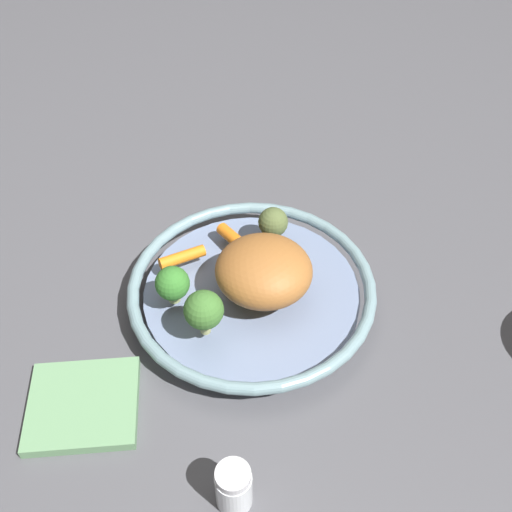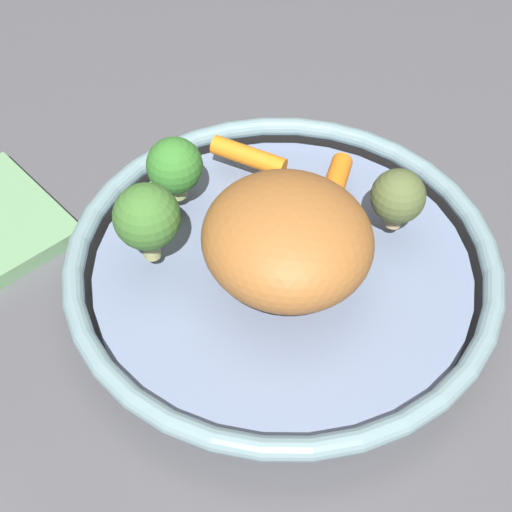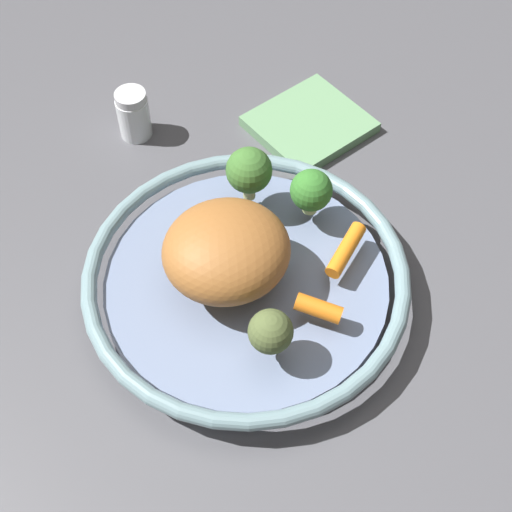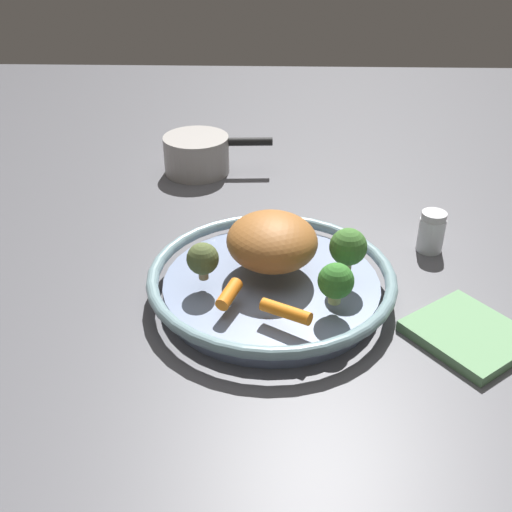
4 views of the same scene
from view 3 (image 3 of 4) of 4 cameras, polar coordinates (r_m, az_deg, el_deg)
The scene contains 10 objects.
ground_plane at distance 0.78m, azimuth -0.86°, elevation -2.95°, with size 2.45×2.45×0.00m, color #4C4C51.
serving_bowl at distance 0.77m, azimuth -0.88°, elevation -2.01°, with size 0.34×0.34×0.04m.
roast_chicken_piece at distance 0.72m, azimuth -2.43°, elevation 0.59°, with size 0.13×0.12×0.07m, color #9A5E2C.
baby_carrot_right at distance 0.72m, azimuth 4.73°, elevation -4.06°, with size 0.02×0.02×0.05m, color orange.
baby_carrot_back at distance 0.76m, azimuth 6.85°, elevation 0.47°, with size 0.02×0.02×0.07m, color orange.
broccoli_floret_edge at distance 0.78m, azimuth -0.66°, elevation 6.61°, with size 0.05×0.05×0.07m.
broccoli_floret_large at distance 0.78m, azimuth 4.18°, elevation 5.06°, with size 0.05×0.05×0.05m.
broccoli_floret_small at distance 0.68m, azimuth 1.00°, elevation -5.90°, with size 0.04×0.04×0.05m.
salt_shaker at distance 0.93m, azimuth -9.56°, elevation 10.76°, with size 0.04×0.04×0.07m.
dish_towel at distance 0.94m, azimuth 4.06°, elevation 10.14°, with size 0.13×0.12×0.01m, color #669366.
Camera 3 is at (0.00, -0.43, 0.66)m, focal length 51.67 mm.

